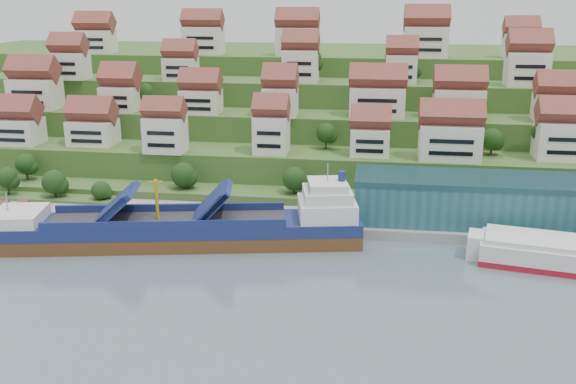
# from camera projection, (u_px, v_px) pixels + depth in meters

# --- Properties ---
(ground) EXTENTS (300.00, 300.00, 0.00)m
(ground) POSITION_uv_depth(u_px,v_px,m) (243.00, 248.00, 130.47)
(ground) COLOR slate
(ground) RESTS_ON ground
(quay) EXTENTS (180.00, 14.00, 2.20)m
(quay) POSITION_uv_depth(u_px,v_px,m) (345.00, 223.00, 141.60)
(quay) COLOR gray
(quay) RESTS_ON ground
(pebble_beach) EXTENTS (45.00, 20.00, 1.00)m
(pebble_beach) POSITION_uv_depth(u_px,v_px,m) (10.00, 213.00, 149.70)
(pebble_beach) COLOR gray
(pebble_beach) RESTS_ON ground
(hillside) EXTENTS (260.00, 128.00, 31.00)m
(hillside) POSITION_uv_depth(u_px,v_px,m) (304.00, 111.00, 225.45)
(hillside) COLOR #2D4C1E
(hillside) RESTS_ON ground
(hillside_village) EXTENTS (156.33, 63.87, 29.32)m
(hillside_village) POSITION_uv_depth(u_px,v_px,m) (295.00, 88.00, 180.43)
(hillside_village) COLOR silver
(hillside_village) RESTS_ON ground
(hillside_trees) EXTENTS (142.38, 62.38, 32.17)m
(hillside_trees) POSITION_uv_depth(u_px,v_px,m) (251.00, 125.00, 168.75)
(hillside_trees) COLOR #1D3E14
(hillside_trees) RESTS_ON ground
(warehouse) EXTENTS (60.00, 15.00, 10.00)m
(warehouse) POSITION_uv_depth(u_px,v_px,m) (496.00, 200.00, 137.30)
(warehouse) COLOR #235861
(warehouse) RESTS_ON quay
(flagpole) EXTENTS (1.28, 0.16, 8.00)m
(flagpole) POSITION_uv_depth(u_px,v_px,m) (336.00, 205.00, 135.45)
(flagpole) COLOR gray
(flagpole) RESTS_ON quay
(cargo_ship) EXTENTS (75.82, 25.63, 16.59)m
(cargo_ship) POSITION_uv_depth(u_px,v_px,m) (188.00, 229.00, 131.59)
(cargo_ship) COLOR #56331A
(cargo_ship) RESTS_ON ground
(second_ship) EXTENTS (31.29, 16.47, 8.62)m
(second_ship) POSITION_uv_depth(u_px,v_px,m) (566.00, 254.00, 120.36)
(second_ship) COLOR maroon
(second_ship) RESTS_ON ground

